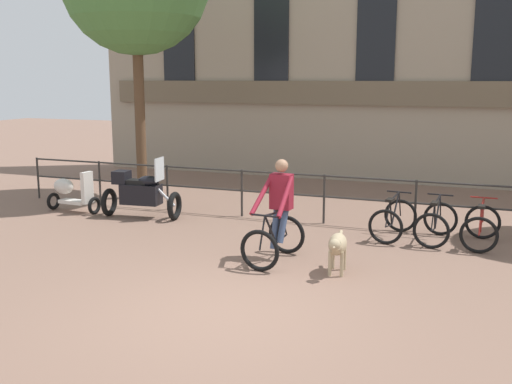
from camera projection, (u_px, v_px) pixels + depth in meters
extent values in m
plane|color=#7A5B4C|center=(223.00, 311.00, 7.93)|extent=(60.00, 60.00, 0.00)
cylinder|color=#2D2B28|center=(38.00, 178.00, 15.25)|extent=(0.05, 0.05, 1.05)
cylinder|color=#2D2B28|center=(100.00, 183.00, 14.59)|extent=(0.05, 0.05, 1.05)
cylinder|color=#2D2B28|center=(167.00, 188.00, 13.92)|extent=(0.05, 0.05, 1.05)
cylinder|color=#2D2B28|center=(242.00, 193.00, 13.26)|extent=(0.05, 0.05, 1.05)
cylinder|color=#2D2B28|center=(324.00, 199.00, 12.60)|extent=(0.05, 0.05, 1.05)
cylinder|color=#2D2B28|center=(415.00, 206.00, 11.94)|extent=(0.05, 0.05, 1.05)
cylinder|color=#2D2B28|center=(325.00, 176.00, 12.51)|extent=(15.00, 0.04, 0.04)
cylinder|color=#2D2B28|center=(324.00, 197.00, 12.59)|extent=(15.00, 0.04, 0.04)
cube|color=gray|center=(378.00, 27.00, 17.18)|extent=(18.00, 0.60, 8.93)
cube|color=brown|center=(374.00, 93.00, 17.20)|extent=(17.10, 0.12, 0.70)
cube|color=black|center=(178.00, 18.00, 19.01)|extent=(1.10, 0.06, 5.00)
cube|color=black|center=(271.00, 14.00, 17.90)|extent=(1.10, 0.06, 5.00)
cube|color=black|center=(377.00, 10.00, 16.79)|extent=(1.10, 0.06, 5.00)
cube|color=black|center=(498.00, 5.00, 15.68)|extent=(1.10, 0.06, 5.00)
torus|color=black|center=(260.00, 251.00, 9.49)|extent=(0.68, 0.13, 0.68)
torus|color=black|center=(287.00, 235.00, 10.46)|extent=(0.68, 0.13, 0.68)
cylinder|color=black|center=(271.00, 230.00, 9.83)|extent=(0.08, 0.49, 0.60)
cylinder|color=black|center=(279.00, 228.00, 10.12)|extent=(0.06, 0.23, 0.52)
cylinder|color=black|center=(273.00, 214.00, 9.86)|extent=(0.09, 0.66, 0.10)
cylinder|color=black|center=(282.00, 239.00, 10.27)|extent=(0.07, 0.44, 0.08)
cylinder|color=black|center=(284.00, 223.00, 10.31)|extent=(0.05, 0.27, 0.47)
cylinder|color=black|center=(262.00, 233.00, 9.53)|extent=(0.05, 0.23, 0.54)
cylinder|color=black|center=(265.00, 216.00, 9.57)|extent=(0.48, 0.07, 0.03)
cube|color=black|center=(281.00, 211.00, 10.16)|extent=(0.14, 0.25, 0.05)
cube|color=maroon|center=(281.00, 191.00, 10.10)|extent=(0.38, 0.25, 0.60)
sphere|color=#A87A5B|center=(282.00, 166.00, 10.01)|extent=(0.22, 0.22, 0.22)
cylinder|color=maroon|center=(262.00, 195.00, 9.90)|extent=(0.20, 0.72, 0.60)
cylinder|color=maroon|center=(285.00, 197.00, 9.72)|extent=(0.09, 0.71, 0.60)
cylinder|color=#384766|center=(275.00, 229.00, 10.16)|extent=(0.12, 0.31, 0.69)
cylinder|color=#384766|center=(283.00, 226.00, 10.09)|extent=(0.16, 0.32, 0.58)
ellipsoid|color=tan|center=(338.00, 244.00, 9.39)|extent=(0.35, 0.59, 0.34)
cylinder|color=tan|center=(336.00, 246.00, 9.17)|extent=(0.20, 0.20, 0.19)
sphere|color=tan|center=(335.00, 245.00, 9.01)|extent=(0.18, 0.18, 0.18)
cone|color=tan|center=(334.00, 247.00, 8.94)|extent=(0.11, 0.12, 0.10)
cylinder|color=tan|center=(340.00, 235.00, 9.70)|extent=(0.08, 0.20, 0.12)
cylinder|color=tan|center=(330.00, 263.00, 9.29)|extent=(0.06, 0.06, 0.40)
cylinder|color=tan|center=(342.00, 264.00, 9.24)|extent=(0.06, 0.06, 0.40)
cylinder|color=tan|center=(333.00, 257.00, 9.63)|extent=(0.06, 0.06, 0.40)
cylinder|color=tan|center=(344.00, 258.00, 9.59)|extent=(0.06, 0.06, 0.40)
torus|color=black|center=(175.00, 206.00, 12.95)|extent=(0.18, 0.63, 0.62)
torus|color=black|center=(109.00, 202.00, 13.35)|extent=(0.18, 0.63, 0.62)
cube|color=black|center=(141.00, 194.00, 13.10)|extent=(0.90, 0.49, 0.44)
ellipsoid|color=black|center=(149.00, 181.00, 13.00)|extent=(0.51, 0.37, 0.24)
cube|color=black|center=(136.00, 182.00, 13.08)|extent=(0.59, 0.36, 0.10)
cylinder|color=#B2B2B7|center=(166.00, 197.00, 12.96)|extent=(0.44, 0.11, 0.41)
cube|color=silver|center=(159.00, 169.00, 12.88)|extent=(0.08, 0.44, 0.50)
cube|color=black|center=(122.00, 177.00, 13.15)|extent=(0.36, 0.39, 0.28)
torus|color=black|center=(400.00, 216.00, 11.95)|extent=(0.66, 0.14, 0.66)
torus|color=black|center=(386.00, 227.00, 11.04)|extent=(0.66, 0.14, 0.66)
cylinder|color=black|center=(395.00, 208.00, 11.55)|extent=(0.09, 0.47, 0.58)
cylinder|color=black|center=(391.00, 213.00, 11.28)|extent=(0.06, 0.22, 0.51)
cylinder|color=black|center=(395.00, 196.00, 11.42)|extent=(0.11, 0.63, 0.10)
cylinder|color=black|center=(389.00, 226.00, 11.23)|extent=(0.08, 0.42, 0.07)
cylinder|color=black|center=(388.00, 214.00, 11.10)|extent=(0.05, 0.25, 0.46)
cylinder|color=black|center=(400.00, 204.00, 11.82)|extent=(0.05, 0.21, 0.52)
cylinder|color=black|center=(399.00, 192.00, 11.69)|extent=(0.48, 0.09, 0.03)
cube|color=black|center=(390.00, 200.00, 11.15)|extent=(0.15, 0.25, 0.05)
torus|color=black|center=(440.00, 219.00, 11.68)|extent=(0.66, 0.11, 0.66)
torus|color=black|center=(431.00, 231.00, 10.75)|extent=(0.66, 0.11, 0.66)
cylinder|color=black|center=(438.00, 211.00, 11.27)|extent=(0.07, 0.47, 0.58)
cylinder|color=black|center=(435.00, 216.00, 11.00)|extent=(0.05, 0.22, 0.51)
cylinder|color=black|center=(438.00, 199.00, 11.14)|extent=(0.08, 0.63, 0.10)
cylinder|color=black|center=(433.00, 230.00, 10.94)|extent=(0.06, 0.42, 0.07)
cylinder|color=black|center=(433.00, 218.00, 10.81)|extent=(0.04, 0.25, 0.46)
cylinder|color=black|center=(440.00, 207.00, 11.55)|extent=(0.04, 0.21, 0.52)
cylinder|color=black|center=(440.00, 195.00, 11.42)|extent=(0.48, 0.07, 0.03)
cube|color=black|center=(435.00, 203.00, 10.87)|extent=(0.14, 0.25, 0.05)
torus|color=black|center=(483.00, 222.00, 11.41)|extent=(0.66, 0.09, 0.66)
torus|color=black|center=(479.00, 235.00, 10.46)|extent=(0.66, 0.09, 0.66)
cylinder|color=maroon|center=(482.00, 215.00, 11.00)|extent=(0.05, 0.47, 0.58)
cylinder|color=maroon|center=(481.00, 220.00, 10.72)|extent=(0.04, 0.22, 0.51)
cylinder|color=maroon|center=(483.00, 203.00, 10.86)|extent=(0.06, 0.63, 0.10)
cylinder|color=maroon|center=(480.00, 234.00, 10.66)|extent=(0.05, 0.42, 0.07)
cylinder|color=maroon|center=(480.00, 221.00, 10.53)|extent=(0.03, 0.25, 0.46)
cylinder|color=maroon|center=(483.00, 210.00, 11.27)|extent=(0.04, 0.21, 0.52)
cylinder|color=maroon|center=(484.00, 198.00, 11.14)|extent=(0.48, 0.05, 0.03)
cube|color=black|center=(482.00, 207.00, 10.58)|extent=(0.13, 0.25, 0.05)
torus|color=black|center=(94.00, 206.00, 13.50)|extent=(0.10, 0.40, 0.40)
torus|color=black|center=(53.00, 201.00, 13.99)|extent=(0.10, 0.40, 0.40)
cube|color=beige|center=(73.00, 202.00, 13.73)|extent=(0.69, 0.32, 0.08)
cube|color=beige|center=(87.00, 188.00, 13.49)|extent=(0.12, 0.33, 0.72)
ellipsoid|color=beige|center=(64.00, 186.00, 13.78)|extent=(0.54, 0.33, 0.36)
cylinder|color=brown|center=(140.00, 112.00, 15.03)|extent=(0.26, 0.26, 4.38)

